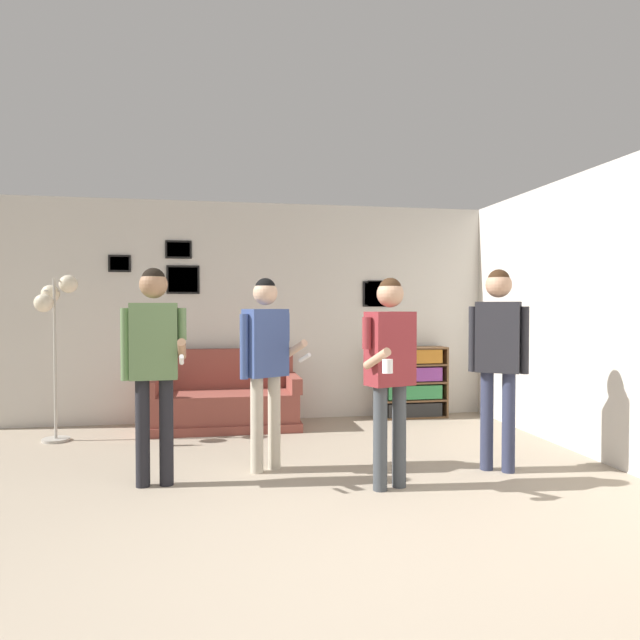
# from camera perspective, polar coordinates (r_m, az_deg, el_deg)

# --- Properties ---
(ground_plane) EXTENTS (20.00, 20.00, 0.00)m
(ground_plane) POSITION_cam_1_polar(r_m,az_deg,el_deg) (3.28, 3.46, -24.25)
(ground_plane) COLOR gray
(wall_back) EXTENTS (7.84, 0.08, 2.70)m
(wall_back) POSITION_cam_1_polar(r_m,az_deg,el_deg) (7.17, -4.57, 0.87)
(wall_back) COLOR beige
(wall_back) RESTS_ON ground_plane
(wall_right) EXTENTS (0.06, 6.63, 2.70)m
(wall_right) POSITION_cam_1_polar(r_m,az_deg,el_deg) (6.06, 24.49, 0.61)
(wall_right) COLOR beige
(wall_right) RESTS_ON ground_plane
(couch) EXTENTS (1.72, 0.80, 0.90)m
(couch) POSITION_cam_1_polar(r_m,az_deg,el_deg) (6.81, -9.52, -8.12)
(couch) COLOR brown
(couch) RESTS_ON ground_plane
(bookshelf) EXTENTS (0.87, 0.30, 0.90)m
(bookshelf) POSITION_cam_1_polar(r_m,az_deg,el_deg) (7.40, 9.19, -6.17)
(bookshelf) COLOR brown
(bookshelf) RESTS_ON ground_plane
(floor_lamp) EXTENTS (0.40, 0.43, 1.75)m
(floor_lamp) POSITION_cam_1_polar(r_m,az_deg,el_deg) (6.57, -25.02, 0.77)
(floor_lamp) COLOR #ADA89E
(floor_lamp) RESTS_ON ground_plane
(person_player_foreground_left) EXTENTS (0.51, 0.45, 1.72)m
(person_player_foreground_left) POSITION_cam_1_polar(r_m,az_deg,el_deg) (4.67, -16.27, -3.04)
(person_player_foreground_left) COLOR black
(person_player_foreground_left) RESTS_ON ground_plane
(person_player_foreground_center) EXTENTS (0.59, 0.38, 1.66)m
(person_player_foreground_center) POSITION_cam_1_polar(r_m,az_deg,el_deg) (4.92, -5.46, -3.28)
(person_player_foreground_center) COLOR #B7AD99
(person_player_foreground_center) RESTS_ON ground_plane
(person_watcher_holding_cup) EXTENTS (0.48, 0.51, 1.64)m
(person_watcher_holding_cup) POSITION_cam_1_polar(r_m,az_deg,el_deg) (4.45, 7.04, -3.98)
(person_watcher_holding_cup) COLOR #3D4247
(person_watcher_holding_cup) RESTS_ON ground_plane
(person_spectator_near_bookshelf) EXTENTS (0.42, 0.37, 1.73)m
(person_spectator_near_bookshelf) POSITION_cam_1_polar(r_m,az_deg,el_deg) (5.12, 17.39, -2.56)
(person_spectator_near_bookshelf) COLOR #2D334C
(person_spectator_near_bookshelf) RESTS_ON ground_plane
(bottle_on_floor) EXTENTS (0.06, 0.06, 0.29)m
(bottle_on_floor) POSITION_cam_1_polar(r_m,az_deg,el_deg) (6.10, -15.05, -11.01)
(bottle_on_floor) COLOR black
(bottle_on_floor) RESTS_ON ground_plane
(drinking_cup) EXTENTS (0.08, 0.08, 0.11)m
(drinking_cup) POSITION_cam_1_polar(r_m,az_deg,el_deg) (7.28, 7.68, -2.26)
(drinking_cup) COLOR white
(drinking_cup) RESTS_ON bookshelf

